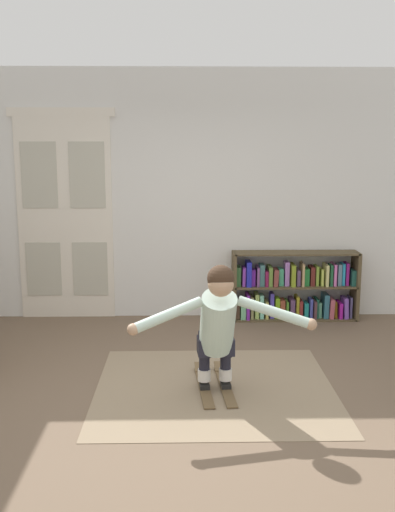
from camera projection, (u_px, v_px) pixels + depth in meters
name	position (u px, v px, depth m)	size (l,w,h in m)	color
ground_plane	(183.00, 408.00, 4.60)	(7.20, 7.20, 0.00)	brown
back_wall	(183.00, 195.00, 6.89)	(6.00, 0.10, 2.90)	silver
double_door	(65.00, 215.00, 6.84)	(1.22, 0.05, 2.45)	silver
rug	(215.00, 388.00, 4.97)	(2.01, 1.85, 0.01)	#8C785E
bookshelf	(293.00, 289.00, 6.91)	(1.48, 0.30, 0.81)	brown
skis_pair	(214.00, 384.00, 4.99)	(0.33, 0.88, 0.07)	brown
person_skier	(218.00, 321.00, 4.67)	(1.43, 0.68, 1.06)	white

